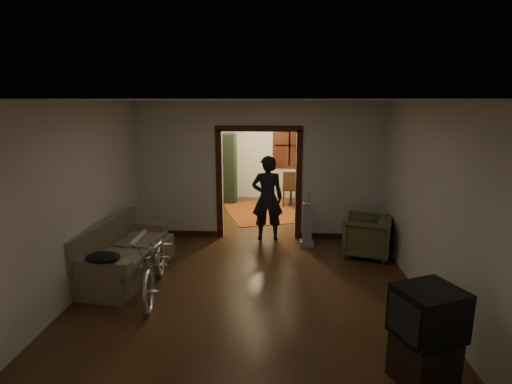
# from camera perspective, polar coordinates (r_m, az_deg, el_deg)

# --- Properties ---
(floor) EXTENTS (5.00, 8.50, 0.01)m
(floor) POSITION_cam_1_polar(r_m,az_deg,el_deg) (7.77, 0.13, -8.17)
(floor) COLOR #321D0F
(floor) RESTS_ON ground
(ceiling) EXTENTS (5.00, 8.50, 0.01)m
(ceiling) POSITION_cam_1_polar(r_m,az_deg,el_deg) (7.25, 0.14, 12.96)
(ceiling) COLOR white
(ceiling) RESTS_ON floor
(wall_back) EXTENTS (5.00, 0.02, 2.80)m
(wall_back) POSITION_cam_1_polar(r_m,az_deg,el_deg) (11.58, 1.32, 5.95)
(wall_back) COLOR beige
(wall_back) RESTS_ON floor
(wall_left) EXTENTS (0.02, 8.50, 2.80)m
(wall_left) POSITION_cam_1_polar(r_m,az_deg,el_deg) (7.92, -18.24, 2.12)
(wall_left) COLOR beige
(wall_left) RESTS_ON floor
(wall_right) EXTENTS (0.02, 8.50, 2.80)m
(wall_right) POSITION_cam_1_polar(r_m,az_deg,el_deg) (7.66, 19.15, 1.71)
(wall_right) COLOR beige
(wall_right) RESTS_ON floor
(partition_wall) EXTENTS (5.00, 0.14, 2.80)m
(partition_wall) POSITION_cam_1_polar(r_m,az_deg,el_deg) (8.12, 0.43, 3.02)
(partition_wall) COLOR beige
(partition_wall) RESTS_ON floor
(door_casing) EXTENTS (1.74, 0.20, 2.32)m
(door_casing) POSITION_cam_1_polar(r_m,az_deg,el_deg) (8.18, 0.43, 0.94)
(door_casing) COLOR black
(door_casing) RESTS_ON floor
(far_window) EXTENTS (0.98, 0.06, 1.28)m
(far_window) POSITION_cam_1_polar(r_m,az_deg,el_deg) (11.52, 4.82, 6.63)
(far_window) COLOR black
(far_window) RESTS_ON wall_back
(chandelier) EXTENTS (0.24, 0.24, 0.24)m
(chandelier) POSITION_cam_1_polar(r_m,az_deg,el_deg) (9.76, 0.97, 10.27)
(chandelier) COLOR #FFE0A5
(chandelier) RESTS_ON ceiling
(light_switch) EXTENTS (0.08, 0.01, 0.12)m
(light_switch) POSITION_cam_1_polar(r_m,az_deg,el_deg) (8.09, 7.86, 1.78)
(light_switch) COLOR silver
(light_switch) RESTS_ON partition_wall
(sofa) EXTENTS (1.12, 2.05, 0.90)m
(sofa) POSITION_cam_1_polar(r_m,az_deg,el_deg) (6.84, -18.15, -7.78)
(sofa) COLOR brown
(sofa) RESTS_ON floor
(rolled_paper) EXTENTS (0.09, 0.73, 0.09)m
(rolled_paper) POSITION_cam_1_polar(r_m,az_deg,el_deg) (7.04, -16.56, -6.38)
(rolled_paper) COLOR beige
(rolled_paper) RESTS_ON sofa
(jacket) EXTENTS (0.48, 0.36, 0.14)m
(jacket) POSITION_cam_1_polar(r_m,az_deg,el_deg) (5.96, -21.03, -8.72)
(jacket) COLOR black
(jacket) RESTS_ON sofa
(bicycle) EXTENTS (0.90, 1.86, 0.94)m
(bicycle) POSITION_cam_1_polar(r_m,az_deg,el_deg) (6.13, -14.20, -9.75)
(bicycle) COLOR silver
(bicycle) RESTS_ON floor
(armchair) EXTENTS (1.02, 1.01, 0.75)m
(armchair) POSITION_cam_1_polar(r_m,az_deg,el_deg) (7.64, 15.55, -6.05)
(armchair) COLOR brown
(armchair) RESTS_ON floor
(tv_stand) EXTENTS (0.68, 0.66, 0.48)m
(tv_stand) POSITION_cam_1_polar(r_m,az_deg,el_deg) (4.67, 22.83, -21.21)
(tv_stand) COLOR black
(tv_stand) RESTS_ON floor
(crt_tv) EXTENTS (0.75, 0.72, 0.51)m
(crt_tv) POSITION_cam_1_polar(r_m,az_deg,el_deg) (4.41, 23.43, -15.58)
(crt_tv) COLOR black
(crt_tv) RESTS_ON tv_stand
(vacuum) EXTENTS (0.32, 0.29, 0.87)m
(vacuum) POSITION_cam_1_polar(r_m,az_deg,el_deg) (7.86, 7.30, -4.65)
(vacuum) COLOR gray
(vacuum) RESTS_ON floor
(person) EXTENTS (0.68, 0.49, 1.74)m
(person) POSITION_cam_1_polar(r_m,az_deg,el_deg) (8.07, 1.64, -0.89)
(person) COLOR black
(person) RESTS_ON floor
(oriental_rug) EXTENTS (2.35, 2.69, 0.02)m
(oriental_rug) POSITION_cam_1_polar(r_m,az_deg,el_deg) (10.27, 0.94, -2.86)
(oriental_rug) COLOR #63270F
(oriental_rug) RESTS_ON floor
(locker) EXTENTS (1.06, 0.74, 1.93)m
(locker) POSITION_cam_1_polar(r_m,az_deg,el_deg) (11.20, -5.35, 3.42)
(locker) COLOR #1B2E1D
(locker) RESTS_ON floor
(globe) EXTENTS (0.28, 0.28, 0.28)m
(globe) POSITION_cam_1_polar(r_m,az_deg,el_deg) (11.08, -5.45, 8.40)
(globe) COLOR #1E5972
(globe) RESTS_ON locker
(desk) EXTENTS (1.12, 0.67, 0.81)m
(desk) POSITION_cam_1_polar(r_m,az_deg,el_deg) (11.25, 7.54, 0.49)
(desk) COLOR black
(desk) RESTS_ON floor
(desk_chair) EXTENTS (0.50, 0.50, 0.97)m
(desk_chair) POSITION_cam_1_polar(r_m,az_deg,el_deg) (10.80, 4.99, 0.49)
(desk_chair) COLOR black
(desk_chair) RESTS_ON floor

